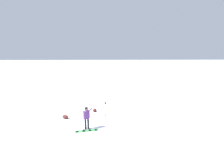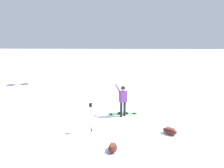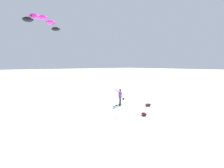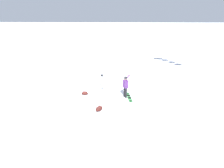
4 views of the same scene
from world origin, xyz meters
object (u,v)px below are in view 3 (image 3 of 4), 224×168
snowboard (118,105)px  gear_bag_small (144,114)px  snowboarder (120,96)px  camera_tripod (123,103)px  traction_kite (43,21)px  gear_bag_large (148,105)px

snowboard → gear_bag_small: (0.29, 3.57, 0.12)m
snowboarder → camera_tripod: 2.39m
snowboarder → gear_bag_small: size_ratio=3.40×
camera_tripod → traction_kite: bearing=-68.9°
snowboard → gear_bag_large: (-2.14, 2.12, 0.13)m
gear_bag_small → snowboard: bearing=-94.6°
snowboard → gear_bag_small: gear_bag_small is taller
snowboarder → camera_tripod: size_ratio=1.27×
gear_bag_small → snowboarder: bearing=-95.2°
snowboarder → snowboard: snowboarder is taller
snowboarder → gear_bag_large: 2.94m
snowboard → gear_bag_large: size_ratio=2.45×
snowboarder → gear_bag_large: snowboarder is taller
gear_bag_large → camera_tripod: size_ratio=0.51×
traction_kite → gear_bag_large: traction_kite is taller
snowboarder → snowboard: (0.01, -0.30, -1.04)m
traction_kite → camera_tripod: bearing=111.1°
traction_kite → gear_bag_large: 14.55m
snowboarder → traction_kite: size_ratio=0.38×
snowboarder → gear_bag_small: snowboarder is taller
snowboard → snowboarder: bearing=91.8°
traction_kite → gear_bag_large: (-7.10, 9.18, -8.77)m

